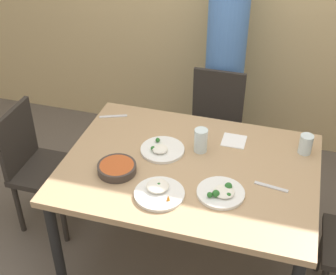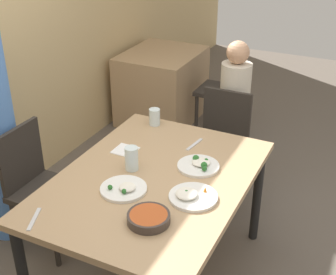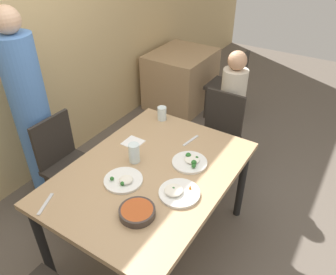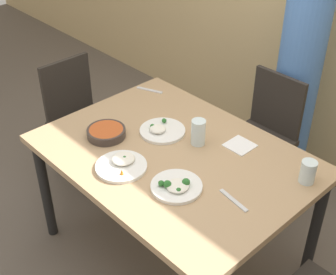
{
  "view_description": "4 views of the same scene",
  "coord_description": "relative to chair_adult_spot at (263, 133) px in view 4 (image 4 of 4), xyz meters",
  "views": [
    {
      "loc": [
        0.46,
        -2.01,
        2.38
      ],
      "look_at": [
        -0.12,
        -0.03,
        0.94
      ],
      "focal_mm": 50.0,
      "sensor_mm": 36.0,
      "label": 1
    },
    {
      "loc": [
        -1.99,
        -1.05,
        2.2
      ],
      "look_at": [
        0.1,
        -0.04,
        0.97
      ],
      "focal_mm": 50.0,
      "sensor_mm": 36.0,
      "label": 2
    },
    {
      "loc": [
        -1.39,
        -1.03,
        2.21
      ],
      "look_at": [
        0.11,
        -0.07,
        0.99
      ],
      "focal_mm": 35.0,
      "sensor_mm": 36.0,
      "label": 3
    },
    {
      "loc": [
        1.43,
        -1.39,
        2.22
      ],
      "look_at": [
        0.01,
        -0.05,
        0.88
      ],
      "focal_mm": 50.0,
      "sensor_mm": 36.0,
      "label": 4
    }
  ],
  "objects": [
    {
      "name": "glass_water_tall",
      "position": [
        0.63,
        -0.55,
        0.34
      ],
      "size": [
        0.08,
        0.08,
        0.12
      ],
      "color": "silver",
      "rests_on": "dining_table"
    },
    {
      "name": "chair_adult_spot",
      "position": [
        0.0,
        0.0,
        0.0
      ],
      "size": [
        0.4,
        0.4,
        0.87
      ],
      "color": "#2D2823",
      "rests_on": "ground_plane"
    },
    {
      "name": "ground_plane",
      "position": [
        0.02,
        -0.85,
        -0.48
      ],
      "size": [
        10.0,
        10.0,
        0.0
      ],
      "primitive_type": "plane",
      "color": "#60564C"
    },
    {
      "name": "glass_water_short",
      "position": [
        0.05,
        -0.7,
        0.35
      ],
      "size": [
        0.08,
        0.08,
        0.14
      ],
      "color": "silver",
      "rests_on": "dining_table"
    },
    {
      "name": "spoon_steel",
      "position": [
        -0.58,
        -0.5,
        0.28
      ],
      "size": [
        0.17,
        0.09,
        0.01
      ],
      "color": "silver",
      "rests_on": "dining_table"
    },
    {
      "name": "chair_empty_left",
      "position": [
        -1.02,
        -0.78,
        0.0
      ],
      "size": [
        0.4,
        0.4,
        0.87
      ],
      "rotation": [
        0.0,
        0.0,
        1.57
      ],
      "color": "#2D2823",
      "rests_on": "ground_plane"
    },
    {
      "name": "dining_table",
      "position": [
        0.02,
        -0.85,
        0.2
      ],
      "size": [
        1.41,
        1.03,
        0.75
      ],
      "color": "tan",
      "rests_on": "ground_plane"
    },
    {
      "name": "fork_steel",
      "position": [
        0.48,
        -0.91,
        0.28
      ],
      "size": [
        0.18,
        0.05,
        0.01
      ],
      "color": "silver",
      "rests_on": "dining_table"
    },
    {
      "name": "person_adult",
      "position": [
        -0.0,
        0.32,
        0.33
      ],
      "size": [
        0.29,
        0.29,
        1.7
      ],
      "color": "#5184D1",
      "rests_on": "ground_plane"
    },
    {
      "name": "plate_rice_adult",
      "position": [
        -0.16,
        -0.77,
        0.29
      ],
      "size": [
        0.26,
        0.26,
        0.05
      ],
      "color": "white",
      "rests_on": "dining_table"
    },
    {
      "name": "napkin_folded",
      "position": [
        0.22,
        -0.55,
        0.28
      ],
      "size": [
        0.14,
        0.14,
        0.01
      ],
      "color": "white",
      "rests_on": "dining_table"
    },
    {
      "name": "plate_noodles",
      "position": [
        0.24,
        -1.05,
        0.29
      ],
      "size": [
        0.25,
        0.25,
        0.06
      ],
      "color": "white",
      "rests_on": "dining_table"
    },
    {
      "name": "bowl_curry",
      "position": [
        -0.35,
        -1.02,
        0.3
      ],
      "size": [
        0.21,
        0.21,
        0.05
      ],
      "color": "#3D332D",
      "rests_on": "dining_table"
    },
    {
      "name": "plate_rice_child",
      "position": [
        -0.07,
        -1.13,
        0.29
      ],
      "size": [
        0.26,
        0.26,
        0.05
      ],
      "color": "white",
      "rests_on": "dining_table"
    }
  ]
}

